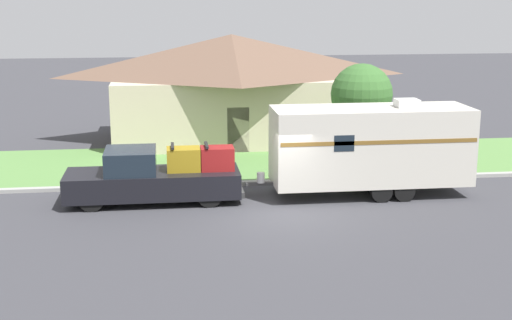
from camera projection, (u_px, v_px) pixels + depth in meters
ground_plane at (279, 213)px, 23.64m from camera, size 120.00×120.00×0.00m
curb_strip at (263, 182)px, 27.24m from camera, size 80.00×0.30×0.14m
lawn_strip at (252, 162)px, 30.78m from camera, size 80.00×7.00×0.03m
house_across_street at (232, 86)px, 34.89m from camera, size 12.30×6.63×5.19m
pickup_truck at (154, 177)px, 24.74m from camera, size 6.12×2.02×2.02m
travel_trailer at (371, 145)px, 25.47m from camera, size 8.03×2.34×3.46m
mailbox at (147, 155)px, 27.31m from camera, size 0.48×0.20×1.38m
tree_in_yard at (362, 95)px, 28.74m from camera, size 2.50×2.50×4.39m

